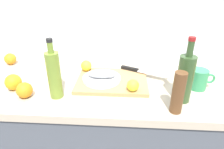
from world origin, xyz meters
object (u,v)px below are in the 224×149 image
(lemon_0, at_px, (133,85))
(orange_0, at_px, (10,59))
(fish_fillet, at_px, (102,74))
(wine_bottle, at_px, (185,78))
(coffee_mug_0, at_px, (199,79))
(cutting_board, at_px, (112,81))
(chef_knife, at_px, (138,70))
(olive_oil_bottle, at_px, (54,74))
(white_plate, at_px, (102,79))
(pepper_mill, at_px, (178,93))

(lemon_0, bearing_deg, orange_0, 158.00)
(fish_fillet, relative_size, wine_bottle, 0.50)
(coffee_mug_0, bearing_deg, cutting_board, 176.19)
(chef_knife, xyz_separation_m, coffee_mug_0, (0.31, -0.14, 0.02))
(olive_oil_bottle, bearing_deg, coffee_mug_0, 10.01)
(orange_0, bearing_deg, fish_fillet, -19.04)
(cutting_board, height_order, coffee_mug_0, coffee_mug_0)
(wine_bottle, bearing_deg, olive_oil_bottle, -179.38)
(orange_0, bearing_deg, olive_oil_bottle, -40.64)
(olive_oil_bottle, distance_m, orange_0, 0.57)
(orange_0, bearing_deg, coffee_mug_0, -11.87)
(olive_oil_bottle, bearing_deg, cutting_board, 30.87)
(fish_fillet, height_order, lemon_0, lemon_0)
(cutting_board, relative_size, olive_oil_bottle, 1.31)
(white_plate, relative_size, fish_fillet, 1.33)
(lemon_0, distance_m, orange_0, 0.86)
(chef_knife, relative_size, pepper_mill, 1.45)
(wine_bottle, distance_m, coffee_mug_0, 0.18)
(lemon_0, bearing_deg, olive_oil_bottle, -173.31)
(lemon_0, xyz_separation_m, orange_0, (-0.80, 0.32, -0.01))
(olive_oil_bottle, bearing_deg, chef_knife, 32.62)
(orange_0, bearing_deg, cutting_board, -16.95)
(wine_bottle, relative_size, orange_0, 4.15)
(white_plate, distance_m, chef_knife, 0.23)
(pepper_mill, bearing_deg, wine_bottle, 62.63)
(white_plate, height_order, coffee_mug_0, coffee_mug_0)
(cutting_board, xyz_separation_m, olive_oil_bottle, (-0.26, -0.16, 0.11))
(chef_knife, distance_m, olive_oil_bottle, 0.50)
(chef_knife, bearing_deg, lemon_0, -75.83)
(white_plate, xyz_separation_m, pepper_mill, (0.35, -0.24, 0.07))
(white_plate, xyz_separation_m, chef_knife, (0.20, 0.11, 0.00))
(cutting_board, bearing_deg, pepper_mill, -39.64)
(coffee_mug_0, bearing_deg, olive_oil_bottle, -169.99)
(lemon_0, distance_m, olive_oil_bottle, 0.38)
(orange_0, bearing_deg, white_plate, -19.04)
(cutting_board, bearing_deg, coffee_mug_0, -3.81)
(cutting_board, relative_size, pepper_mill, 2.01)
(pepper_mill, bearing_deg, lemon_0, 144.55)
(fish_fillet, relative_size, coffee_mug_0, 1.21)
(olive_oil_bottle, distance_m, wine_bottle, 0.61)
(white_plate, height_order, lemon_0, lemon_0)
(white_plate, bearing_deg, cutting_board, 8.48)
(olive_oil_bottle, bearing_deg, white_plate, 35.76)
(white_plate, relative_size, pepper_mill, 1.09)
(cutting_board, bearing_deg, wine_bottle, -23.66)
(lemon_0, relative_size, olive_oil_bottle, 0.21)
(fish_fillet, xyz_separation_m, chef_knife, (0.20, 0.11, -0.02))
(fish_fillet, bearing_deg, cutting_board, 8.48)
(chef_knife, height_order, olive_oil_bottle, olive_oil_bottle)
(wine_bottle, relative_size, pepper_mill, 1.63)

